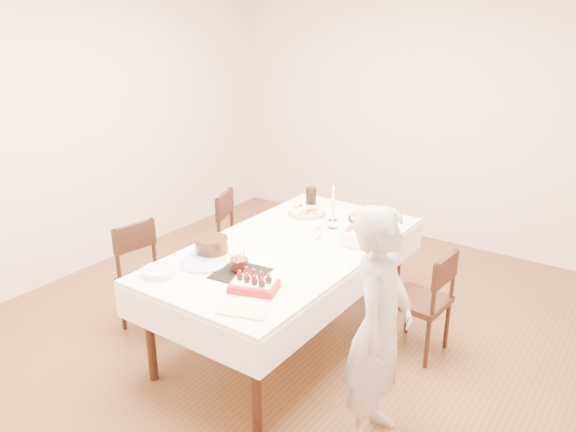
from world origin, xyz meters
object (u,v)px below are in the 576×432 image
Objects in this scene: pizza_pepperoni at (372,217)px; cola_glass at (311,197)px; chair_left_dessert at (151,280)px; dining_table at (288,292)px; chair_right_savory at (419,301)px; person at (379,329)px; birthday_cake at (239,259)px; pizza_white at (307,213)px; taper_candle at (333,207)px; pasta_bowl at (359,236)px; strawberry_box at (254,284)px; layer_cake at (212,245)px; chair_left_savory at (245,239)px.

pizza_pepperoni is 0.58m from cola_glass.
pizza_pepperoni is at bearing -122.50° from chair_left_dessert.
chair_right_savory is (0.85, 0.40, 0.02)m from dining_table.
cola_glass is at bearing -178.44° from pizza_pepperoni.
birthday_cake is (-1.03, 0.06, 0.12)m from person.
cola_glass is at bearing 113.65° from pizza_white.
chair_right_savory is at bearing -6.15° from taper_candle.
pizza_white is 1.13m from birthday_cake.
chair_left_dessert is 1.49m from taper_candle.
pizza_white is at bearing 158.97° from taper_candle.
taper_candle is 0.52m from cola_glass.
pasta_bowl is (0.13, -0.47, 0.03)m from pizza_pepperoni.
dining_table is 7.61× the size of strawberry_box.
dining_table is 0.73m from taper_candle.
strawberry_box reaches higher than dining_table.
pizza_white is 0.67m from pasta_bowl.
cola_glass is (-0.70, 0.45, 0.03)m from pasta_bowl.
cola_glass reaches higher than pasta_bowl.
pizza_white is 1.13× the size of strawberry_box.
pizza_white is 1.02m from layer_cake.
layer_cake is at bearing -116.48° from pizza_pepperoni.
pizza_pepperoni is 1.36m from layer_cake.
person is 1.57m from pizza_pepperoni.
dining_table is at bearing -107.17° from pizza_pepperoni.
layer_cake reaches higher than pizza_pepperoni.
chair_left_savory is at bearing 128.03° from birthday_cake.
pasta_bowl is 0.84m from cola_glass.
chair_left_dessert is 1.59m from pasta_bowl.
person is at bearing -48.63° from taper_candle.
pasta_bowl is (-0.47, -0.05, 0.40)m from chair_right_savory.
cola_glass reaches higher than chair_left_savory.
dining_table is 0.94m from pizza_pepperoni.
layer_cake is (-0.61, -1.22, 0.04)m from pizza_pepperoni.
dining_table is 7.76× the size of pasta_bowl.
chair_left_savory is 3.01× the size of strawberry_box.
dining_table is at bearing -137.89° from pasta_bowl.
dining_table is 7.46× the size of layer_cake.
cola_glass reaches higher than birthday_cake.
cola_glass is (-0.09, 0.20, 0.06)m from pizza_white.
chair_left_dessert reaches higher than dining_table.
person is 1.71m from pizza_white.
pizza_white is (0.67, 1.11, 0.36)m from chair_left_dessert.
chair_right_savory is 1.69m from chair_left_savory.
chair_left_savory is 1.02× the size of chair_left_dessert.
dining_table is 0.97m from chair_left_savory.
chair_left_dessert is at bearing -170.11° from layer_cake.
pizza_pepperoni is 0.49m from pasta_bowl.
person is (1.91, -0.07, 0.29)m from chair_left_dessert.
chair_left_savory is 1.10m from layer_cake.
taper_candle is at bearing 31.52° from person.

